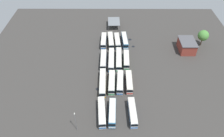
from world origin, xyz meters
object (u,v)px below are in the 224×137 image
bus_row0_slot0 (104,41)px  bus_row1_slot3 (126,60)px  maintenance_shelter (114,21)px  depot_building (187,46)px  bus_row1_slot1 (111,60)px  lamp_post_near_entrance (76,121)px  bus_row0_slot2 (117,41)px  bus_row3_slot1 (112,113)px  bus_row2_slot3 (129,82)px  bus_row2_slot0 (103,83)px  bus_row3_slot0 (102,112)px  bus_row0_slot3 (125,40)px  bus_row2_slot1 (112,82)px  bus_row2_slot2 (120,82)px  bus_row0_slot1 (111,41)px  tree_northwest (203,35)px  bus_row1_slot2 (119,59)px  bus_row1_slot0 (103,60)px  bus_row3_slot3 (132,112)px

bus_row0_slot0 → bus_row1_slot3: (15.39, 10.83, -0.00)m
bus_row0_slot0 → bus_row1_slot3: size_ratio=1.00×
maintenance_shelter → depot_building: bearing=57.4°
bus_row1_slot1 → bus_row1_slot3: bearing=90.0°
bus_row1_slot1 → lamp_post_near_entrance: (36.12, -11.52, 2.91)m
bus_row0_slot2 → bus_row3_slot1: (45.57, -2.33, -0.00)m
bus_row2_slot3 → lamp_post_near_entrance: 28.68m
bus_row2_slot0 → bus_row3_slot0: (15.10, 0.21, -0.00)m
bus_row0_slot3 → depot_building: size_ratio=1.16×
bus_row3_slot1 → lamp_post_near_entrance: size_ratio=1.31×
bus_row0_slot3 → bus_row2_slot1: 31.35m
bus_row0_slot3 → bus_row2_slot2: same height
bus_row0_slot1 → tree_northwest: (1.21, 45.73, 3.93)m
bus_row2_slot2 → tree_northwest: (-29.17, 41.69, 3.93)m
bus_row1_slot1 → depot_building: size_ratio=1.38×
bus_row3_slot1 → tree_northwest: size_ratio=1.35×
bus_row2_slot0 → maintenance_shelter: size_ratio=1.47×
bus_row0_slot3 → bus_row1_slot2: size_ratio=0.84×
bus_row2_slot0 → lamp_post_near_entrance: lamp_post_near_entrance is taller
bus_row2_slot3 → maintenance_shelter: bus_row2_slot3 is taller
bus_row1_slot3 → bus_row2_slot3: bearing=1.8°
tree_northwest → maintenance_shelter: bearing=-112.6°
bus_row0_slot0 → bus_row3_slot0: same height
bus_row0_slot1 → bus_row2_slot3: (30.25, 7.70, -0.00)m
bus_row0_slot3 → tree_northwest: tree_northwest is taller
bus_row1_slot0 → bus_row1_slot1: bearing=93.8°
bus_row1_slot0 → bus_row1_slot3: 10.48m
bus_row0_slot2 → lamp_post_near_entrance: size_ratio=1.32×
bus_row0_slot2 → bus_row0_slot3: (-0.58, 3.82, 0.00)m
bus_row3_slot0 → tree_northwest: (-44.54, 48.57, 3.93)m
bus_row0_slot0 → bus_row2_slot0: size_ratio=0.78×
bus_row3_slot3 → maintenance_shelter: 63.26m
bus_row0_slot2 → bus_row0_slot1: bearing=-96.3°
bus_row2_slot0 → lamp_post_near_entrance: (21.05, -8.07, 2.91)m
bus_row1_slot2 → bus_row2_slot0: size_ratio=1.00×
bus_row3_slot3 → tree_northwest: size_ratio=1.41×
bus_row0_slot3 → bus_row2_slot0: same height
bus_row0_slot2 → bus_row2_slot3: size_ratio=1.01×
bus_row1_slot0 → bus_row3_slot1: bearing=7.9°
bus_row2_slot3 → bus_row3_slot3: same height
bus_row0_slot1 → lamp_post_near_entrance: size_ratio=1.43×
bus_row0_slot2 → bus_row1_slot0: bearing=-22.8°
bus_row0_slot2 → bus_row3_slot1: bearing=-2.9°
bus_row1_slot1 → bus_row2_slot1: same height
bus_row2_slot2 → lamp_post_near_entrance: bearing=-35.4°
bus_row0_slot0 → bus_row1_slot3: 18.82m
bus_row0_slot1 → tree_northwest: bearing=88.5°
lamp_post_near_entrance → tree_northwest: bearing=131.6°
bus_row3_slot0 → bus_row3_slot3: same height
bus_row3_slot0 → tree_northwest: 66.02m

